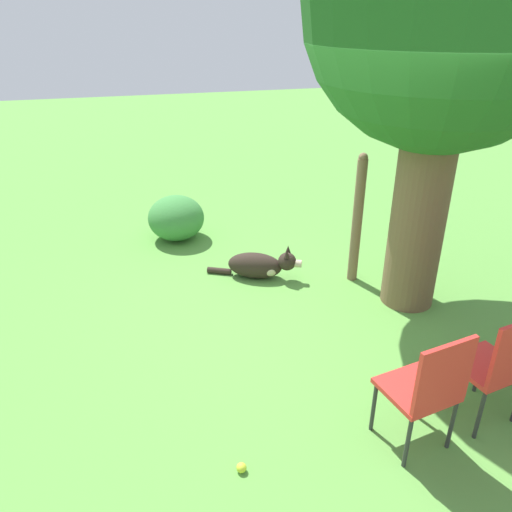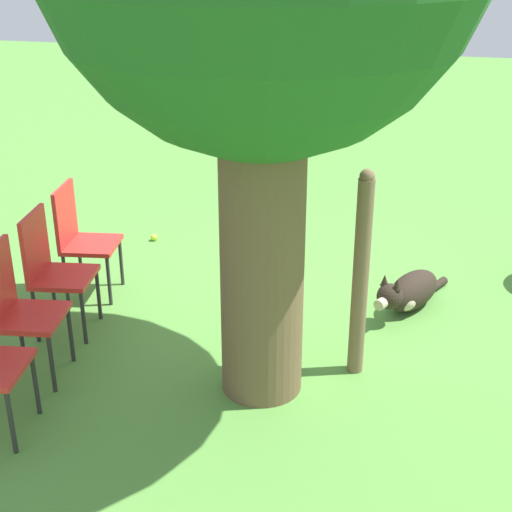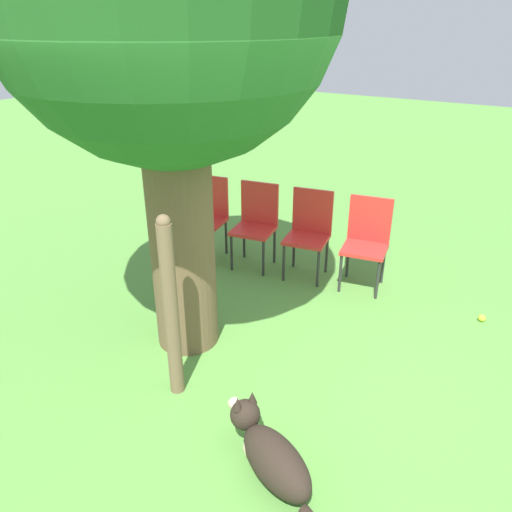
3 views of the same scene
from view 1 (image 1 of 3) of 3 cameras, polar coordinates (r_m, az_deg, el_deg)
The scene contains 8 objects.
ground_plane at distance 5.12m, azimuth 6.92°, elevation -6.25°, with size 30.00×30.00×0.00m, color #56933D.
oak_tree at distance 4.77m, azimuth 21.34°, elevation 24.73°, with size 2.44×2.44×4.03m.
dog at distance 5.62m, azimuth 0.52°, elevation -1.06°, with size 0.58×1.01×0.40m.
fence_post at distance 5.47m, azimuth 11.51°, elevation 4.19°, with size 0.11×0.11×1.45m.
red_chair_0 at distance 3.54m, azimuth 19.06°, elevation -13.91°, with size 0.49×0.50×0.94m.
red_chair_1 at distance 3.93m, azimuth 25.98°, elevation -10.87°, with size 0.49×0.50×0.94m.
tennis_ball at distance 3.57m, azimuth -1.68°, elevation -23.03°, with size 0.07×0.07×0.07m.
low_shrub at distance 6.64m, azimuth -9.11°, elevation 4.32°, with size 0.73×0.73×0.58m.
Camera 1 is at (3.96, -1.75, 2.74)m, focal length 35.00 mm.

